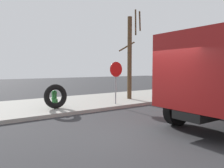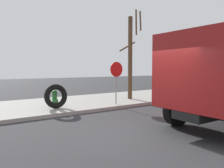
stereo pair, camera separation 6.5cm
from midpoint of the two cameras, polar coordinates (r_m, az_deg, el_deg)
ground_plane at (r=6.32m, az=7.19°, el=-14.09°), size 80.00×80.00×0.00m
sidewalk_curb at (r=11.81m, az=-14.78°, el=-5.32°), size 36.00×5.00×0.15m
fire_hydrant at (r=10.55m, az=-14.46°, el=-3.62°), size 0.25×0.58×0.82m
loose_tire at (r=10.27m, az=-14.17°, el=-3.11°), size 1.12×0.41×1.12m
stop_sign at (r=11.17m, az=1.29°, el=2.39°), size 0.76×0.08×2.16m
bare_tree at (r=13.24m, az=4.99°, el=7.39°), size 1.22×1.56×5.20m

